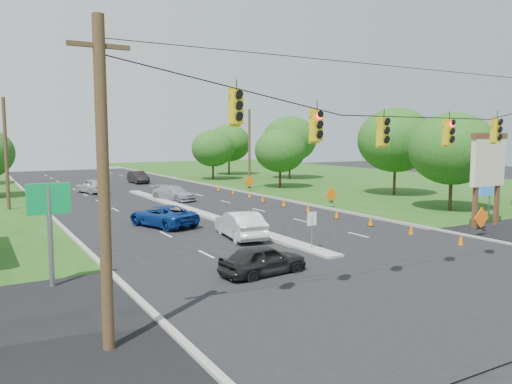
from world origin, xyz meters
TOP-DOWN VIEW (x-y plane):
  - ground at (0.00, 0.00)m, footprint 160.00×160.00m
  - grass_right at (30.00, 20.00)m, footprint 40.00×160.00m
  - cross_street at (0.00, 0.00)m, footprint 160.00×14.00m
  - curb_left at (-10.10, 30.00)m, footprint 0.25×110.00m
  - curb_right at (10.10, 30.00)m, footprint 0.25×110.00m
  - median at (0.00, 21.00)m, footprint 1.00×34.00m
  - median_sign at (0.00, 6.00)m, footprint 0.55×0.06m
  - signal_span at (-0.05, -1.00)m, footprint 25.60×0.32m
  - utility_pole_far_left at (-12.50, 30.00)m, footprint 0.28×0.28m
  - utility_pole_far_right at (12.50, 35.00)m, footprint 0.28×0.28m
  - pylon_sign at (14.31, 6.20)m, footprint 5.90×2.30m
  - cone_0 at (7.74, 3.00)m, footprint 0.32×0.32m
  - cone_1 at (7.74, 6.50)m, footprint 0.32×0.32m
  - cone_2 at (7.74, 10.00)m, footprint 0.32×0.32m
  - cone_3 at (7.74, 13.50)m, footprint 0.32×0.32m
  - cone_4 at (7.74, 17.00)m, footprint 0.32×0.32m
  - cone_5 at (7.74, 20.50)m, footprint 0.32×0.32m
  - cone_6 at (7.74, 24.00)m, footprint 0.32×0.32m
  - cone_7 at (8.34, 27.50)m, footprint 0.32×0.32m
  - cone_8 at (8.34, 31.00)m, footprint 0.32×0.32m
  - cone_9 at (8.34, 34.50)m, footprint 0.32×0.32m
  - work_sign_0 at (10.80, 4.00)m, footprint 1.27×0.58m
  - work_sign_1 at (10.80, 18.00)m, footprint 1.27×0.58m
  - work_sign_2 at (10.80, 32.00)m, footprint 1.27×0.58m
  - tree_7 at (18.00, 12.00)m, footprint 6.72×6.72m
  - tree_8 at (22.00, 22.00)m, footprint 7.56×7.56m
  - tree_9 at (16.00, 34.00)m, footprint 5.88×5.88m
  - tree_10 at (24.00, 44.00)m, footprint 7.56×7.56m
  - tree_11 at (20.00, 55.00)m, footprint 6.72×6.72m
  - tree_12 at (14.00, 48.00)m, footprint 5.88×5.88m
  - black_sedan at (-4.45, 3.39)m, footprint 4.08×2.01m
  - white_sedan at (-1.59, 10.82)m, footprint 2.36×5.02m
  - blue_pickup at (-4.20, 16.77)m, footprint 3.90×5.65m
  - silver_car_far at (1.23, 29.24)m, footprint 3.45×5.16m
  - silver_car_oncoming at (-4.01, 39.31)m, footprint 3.05×4.86m
  - dark_car_receding at (3.56, 48.30)m, footprint 1.67×4.71m

SIDE VIEW (x-z plane):
  - ground at x=0.00m, z-range 0.00..0.00m
  - grass_right at x=30.00m, z-range -0.03..0.03m
  - cross_street at x=0.00m, z-range -0.01..0.01m
  - curb_left at x=-10.10m, z-range -0.08..0.08m
  - curb_right at x=10.10m, z-range -0.08..0.08m
  - median at x=0.00m, z-range -0.09..0.09m
  - cone_0 at x=7.74m, z-range 0.00..0.70m
  - cone_1 at x=7.74m, z-range 0.00..0.70m
  - cone_2 at x=7.74m, z-range 0.00..0.70m
  - cone_3 at x=7.74m, z-range 0.00..0.70m
  - cone_4 at x=7.74m, z-range 0.00..0.70m
  - cone_5 at x=7.74m, z-range 0.00..0.70m
  - cone_6 at x=7.74m, z-range 0.00..0.70m
  - cone_7 at x=8.34m, z-range 0.00..0.70m
  - cone_8 at x=8.34m, z-range 0.00..0.70m
  - cone_9 at x=8.34m, z-range 0.00..0.70m
  - black_sedan at x=-4.45m, z-range 0.00..1.34m
  - silver_car_far at x=1.23m, z-range 0.00..1.39m
  - blue_pickup at x=-4.20m, z-range 0.00..1.44m
  - silver_car_oncoming at x=-4.01m, z-range 0.00..1.54m
  - dark_car_receding at x=3.56m, z-range 0.00..1.55m
  - white_sedan at x=-1.59m, z-range 0.00..1.59m
  - work_sign_0 at x=10.80m, z-range 0.41..1.78m
  - work_sign_1 at x=10.80m, z-range 0.41..1.78m
  - work_sign_2 at x=10.80m, z-range 0.41..1.78m
  - median_sign at x=0.00m, z-range 0.44..2.49m
  - pylon_sign at x=14.31m, z-range 0.94..7.06m
  - tree_9 at x=16.00m, z-range 0.91..7.77m
  - tree_12 at x=14.00m, z-range 0.91..7.77m
  - utility_pole_far_left at x=-12.50m, z-range 0.00..9.00m
  - utility_pole_far_right at x=12.50m, z-range 0.00..9.00m
  - tree_7 at x=18.00m, z-range 1.04..8.88m
  - tree_11 at x=20.00m, z-range 1.04..8.88m
  - signal_span at x=-0.05m, z-range 0.47..9.47m
  - tree_8 at x=22.00m, z-range 1.17..9.99m
  - tree_10 at x=24.00m, z-range 1.17..9.99m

